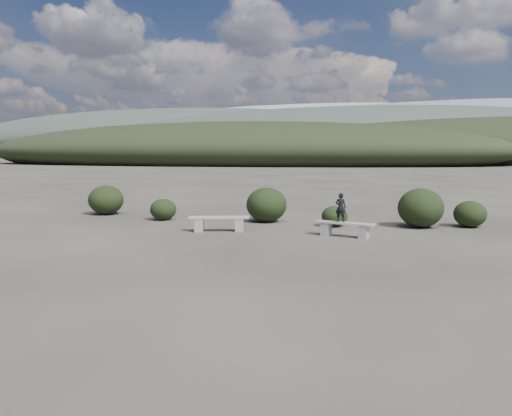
# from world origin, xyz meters

# --- Properties ---
(ground) EXTENTS (1200.00, 1200.00, 0.00)m
(ground) POSITION_xyz_m (0.00, 0.00, 0.00)
(ground) COLOR #2F2B24
(ground) RESTS_ON ground
(bench_left) EXTENTS (2.03, 0.90, 0.50)m
(bench_left) POSITION_xyz_m (-2.06, 5.95, 0.30)
(bench_left) COLOR gray
(bench_left) RESTS_ON ground
(bench_right) EXTENTS (1.87, 0.91, 0.46)m
(bench_right) POSITION_xyz_m (2.04, 5.80, 0.28)
(bench_right) COLOR gray
(bench_right) RESTS_ON ground
(seated_person) EXTENTS (0.36, 0.27, 0.91)m
(seated_person) POSITION_xyz_m (1.91, 5.84, 0.91)
(seated_person) COLOR black
(seated_person) RESTS_ON bench_right
(shrub_a) EXTENTS (1.01, 1.01, 0.83)m
(shrub_a) POSITION_xyz_m (-4.97, 8.13, 0.41)
(shrub_a) COLOR black
(shrub_a) RESTS_ON ground
(shrub_b) EXTENTS (1.52, 1.52, 1.30)m
(shrub_b) POSITION_xyz_m (-0.99, 8.53, 0.65)
(shrub_b) COLOR black
(shrub_b) RESTS_ON ground
(shrub_c) EXTENTS (0.91, 0.91, 0.73)m
(shrub_c) POSITION_xyz_m (1.59, 7.90, 0.37)
(shrub_c) COLOR black
(shrub_c) RESTS_ON ground
(shrub_d) EXTENTS (1.56, 1.56, 1.37)m
(shrub_d) POSITION_xyz_m (4.52, 8.38, 0.68)
(shrub_d) COLOR black
(shrub_d) RESTS_ON ground
(shrub_e) EXTENTS (1.11, 1.11, 0.93)m
(shrub_e) POSITION_xyz_m (6.21, 8.80, 0.46)
(shrub_e) COLOR black
(shrub_e) RESTS_ON ground
(shrub_f) EXTENTS (1.45, 1.45, 1.23)m
(shrub_f) POSITION_xyz_m (-8.00, 9.22, 0.61)
(shrub_f) COLOR black
(shrub_f) RESTS_ON ground
(mountain_ridges) EXTENTS (500.00, 400.00, 56.00)m
(mountain_ridges) POSITION_xyz_m (-7.48, 339.06, 10.84)
(mountain_ridges) COLOR black
(mountain_ridges) RESTS_ON ground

